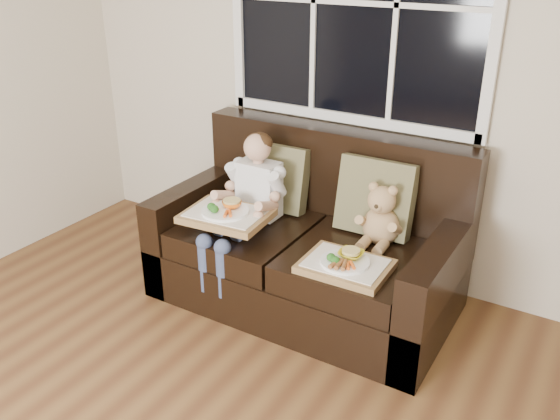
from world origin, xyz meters
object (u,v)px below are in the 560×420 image
Objects in this scene: child at (250,195)px; teddy_bear at (381,219)px; loveseat at (310,250)px; tray_left at (227,214)px; tray_right at (346,264)px.

teddy_bear is at bearing 12.12° from child.
tray_left is at bearing -140.07° from loveseat.
teddy_bear is 0.85m from tray_left.
child is at bearing -161.12° from loveseat.
loveseat is at bearing -175.43° from teddy_bear.
tray_right is at bearing -5.88° from tray_left.
teddy_bear is at bearing 6.16° from loveseat.
tray_left is (-0.37, -0.31, 0.27)m from loveseat.
child is 1.63× the size of tray_left.
teddy_bear is 0.38m from tray_right.
loveseat reaches higher than tray_right.
child reaches higher than tray_left.
tray_right is at bearing -40.62° from loveseat.
teddy_bear reaches higher than tray_right.
tray_left is at bearing -98.51° from child.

